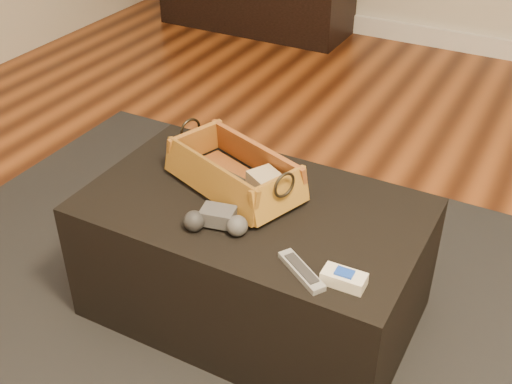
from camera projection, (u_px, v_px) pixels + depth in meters
The scene contains 10 objects.
floor at pixel (284, 343), 2.01m from camera, with size 5.00×5.50×0.01m, color brown.
baseboard at pixel (478, 45), 3.98m from camera, with size 5.00×0.04×0.12m, color white.
area_rug at pixel (246, 319), 2.08m from camera, with size 2.60×2.00×0.01m, color black.
ottoman at pixel (253, 259), 2.00m from camera, with size 1.00×0.60×0.42m, color black.
tv_remote at pixel (226, 179), 1.95m from camera, with size 0.23×0.05×0.02m, color black.
cloth_bundle at pixel (268, 186), 1.88m from camera, with size 0.12×0.08×0.07m, color tan.
wicker_basket at pixel (234, 173), 1.93m from camera, with size 0.48×0.36×0.15m.
game_controller at pixel (217, 220), 1.76m from camera, with size 0.19×0.13×0.06m.
silver_remote at pixel (301, 271), 1.62m from camera, with size 0.16×0.13×0.02m.
cream_gadget at pixel (344, 278), 1.58m from camera, with size 0.11×0.06×0.04m.
Camera 1 is at (0.59, -1.28, 1.51)m, focal length 45.00 mm.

